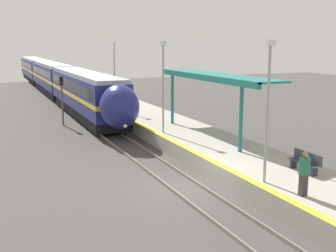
# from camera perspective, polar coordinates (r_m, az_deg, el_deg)

# --- Properties ---
(ground_plane) EXTENTS (120.00, 120.00, 0.00)m
(ground_plane) POSITION_cam_1_polar(r_m,az_deg,el_deg) (19.58, 2.21, -8.32)
(ground_plane) COLOR #423F3D
(rail_left) EXTENTS (0.08, 90.00, 0.15)m
(rail_left) POSITION_cam_1_polar(r_m,az_deg,el_deg) (19.27, 0.27, -8.40)
(rail_left) COLOR slate
(rail_left) RESTS_ON ground_plane
(rail_right) EXTENTS (0.08, 90.00, 0.15)m
(rail_right) POSITION_cam_1_polar(r_m,az_deg,el_deg) (19.86, 4.10, -7.82)
(rail_right) COLOR slate
(rail_right) RESTS_ON ground_plane
(train) EXTENTS (2.73, 60.81, 4.05)m
(train) POSITION_cam_1_polar(r_m,az_deg,el_deg) (56.16, -15.33, 6.44)
(train) COLOR black
(train) RESTS_ON ground_plane
(platform_right) EXTENTS (4.46, 64.00, 0.93)m
(platform_right) POSITION_cam_1_polar(r_m,az_deg,el_deg) (21.31, 11.59, -5.62)
(platform_right) COLOR #9E998E
(platform_right) RESTS_ON ground_plane
(platform_bench) EXTENTS (0.44, 1.76, 0.89)m
(platform_bench) POSITION_cam_1_polar(r_m,az_deg,el_deg) (19.61, 18.11, -4.57)
(platform_bench) COLOR #2D333D
(platform_bench) RESTS_ON platform_right
(person_waiting) EXTENTS (0.36, 0.22, 1.70)m
(person_waiting) POSITION_cam_1_polar(r_m,az_deg,el_deg) (16.46, 17.94, -6.08)
(person_waiting) COLOR #333338
(person_waiting) RESTS_ON platform_right
(railway_signal) EXTENTS (0.28, 0.28, 3.96)m
(railway_signal) POSITION_cam_1_polar(r_m,az_deg,el_deg) (34.69, -14.17, 4.05)
(railway_signal) COLOR #59595E
(railway_signal) RESTS_ON ground_plane
(lamppost_near) EXTENTS (0.36, 0.20, 5.74)m
(lamppost_near) POSITION_cam_1_polar(r_m,az_deg,el_deg) (17.15, 13.35, 3.01)
(lamppost_near) COLOR #9E9EA3
(lamppost_near) RESTS_ON platform_right
(lamppost_mid) EXTENTS (0.36, 0.20, 5.74)m
(lamppost_mid) POSITION_cam_1_polar(r_m,az_deg,el_deg) (26.40, -0.66, 6.05)
(lamppost_mid) COLOR #9E9EA3
(lamppost_mid) RESTS_ON platform_right
(lamppost_far) EXTENTS (0.36, 0.20, 5.74)m
(lamppost_far) POSITION_cam_1_polar(r_m,az_deg,el_deg) (36.43, -7.25, 7.36)
(lamppost_far) COLOR #9E9EA3
(lamppost_far) RESTS_ON platform_right
(station_canopy) EXTENTS (2.02, 11.70, 3.78)m
(station_canopy) POSITION_cam_1_polar(r_m,az_deg,el_deg) (25.92, 5.75, 6.50)
(station_canopy) COLOR #1E6B66
(station_canopy) RESTS_ON platform_right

